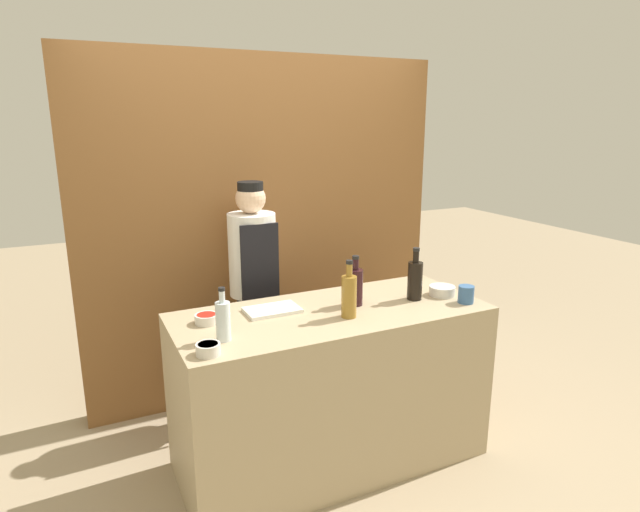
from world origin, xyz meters
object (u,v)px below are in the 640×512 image
sauce_bowl_purple (208,349)px  bottle_soy (415,279)px  sauce_bowl_red (206,318)px  cutting_board (272,310)px  bottle_clear (223,320)px  sauce_bowl_orange (442,290)px  cup_blue (466,294)px  bottle_wine (355,286)px  chef_center (254,291)px  bottle_vinegar (349,295)px

sauce_bowl_purple → bottle_soy: (1.29, 0.23, 0.09)m
sauce_bowl_red → bottle_soy: 1.22m
sauce_bowl_red → cutting_board: (0.37, 0.01, -0.02)m
cutting_board → bottle_clear: size_ratio=1.12×
sauce_bowl_orange → cup_blue: (0.04, -0.17, 0.02)m
bottle_soy → bottle_clear: bottle_soy is taller
bottle_wine → bottle_clear: 0.83m
chef_center → bottle_clear: bearing=-117.4°
cup_blue → bottle_wine: bearing=157.3°
bottle_wine → chef_center: chef_center is taller
bottle_soy → chef_center: (-0.74, 0.75, -0.19)m
sauce_bowl_orange → bottle_clear: size_ratio=0.58×
bottle_soy → bottle_clear: (-1.18, -0.10, -0.02)m
sauce_bowl_orange → bottle_vinegar: (-0.68, -0.07, 0.09)m
sauce_bowl_purple → bottle_wine: (0.93, 0.30, 0.08)m
bottle_wine → bottle_soy: bearing=-10.4°
cutting_board → bottle_wine: size_ratio=1.03×
cup_blue → chef_center: size_ratio=0.06×
sauce_bowl_red → bottle_soy: (1.20, -0.15, 0.09)m
bottle_soy → cup_blue: bottle_soy is taller
cutting_board → bottle_vinegar: (0.34, -0.25, 0.11)m
cup_blue → sauce_bowl_orange: bearing=102.5°
cup_blue → cutting_board: bearing=161.9°
bottle_vinegar → bottle_soy: size_ratio=1.01×
cup_blue → chef_center: bearing=136.4°
sauce_bowl_red → bottle_clear: bearing=-85.4°
sauce_bowl_orange → bottle_soy: (-0.19, 0.01, 0.09)m
sauce_bowl_orange → bottle_vinegar: bearing=-173.8°
bottle_soy → bottle_vinegar: bearing=-169.9°
bottle_soy → cup_blue: bearing=-38.3°
bottle_vinegar → cup_blue: 0.73m
sauce_bowl_purple → cutting_board: bearing=40.6°
bottle_clear → cup_blue: (1.41, -0.08, -0.05)m
bottle_vinegar → chef_center: bearing=106.9°
cutting_board → bottle_wine: bearing=-11.9°
chef_center → bottle_soy: bearing=-45.1°
sauce_bowl_red → cutting_board: sauce_bowl_red is taller
sauce_bowl_orange → bottle_wine: (-0.56, 0.08, 0.08)m
cutting_board → bottle_clear: 0.45m
cutting_board → bottle_vinegar: bottle_vinegar is taller
sauce_bowl_purple → bottle_wine: bearing=17.7°
sauce_bowl_red → bottle_soy: bottle_soy is taller
sauce_bowl_orange → cup_blue: size_ratio=1.53×
sauce_bowl_red → bottle_vinegar: size_ratio=0.39×
cutting_board → chef_center: chef_center is taller
sauce_bowl_orange → bottle_soy: bearing=176.0°
bottle_soy → cup_blue: (0.23, -0.18, -0.07)m
sauce_bowl_orange → sauce_bowl_purple: size_ratio=1.39×
cup_blue → chef_center: 1.35m
chef_center → sauce_bowl_red: bearing=-127.7°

